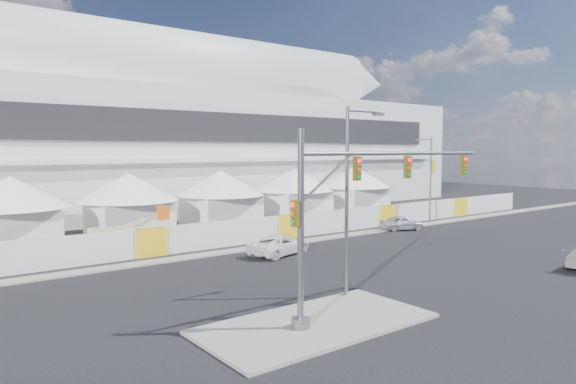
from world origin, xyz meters
TOP-DOWN VIEW (x-y plane):
  - ground at (0.00, 0.00)m, footprint 160.00×160.00m
  - median_island at (-6.00, -3.00)m, footprint 10.00×5.00m
  - far_curb at (20.00, 12.50)m, footprint 80.00×1.20m
  - stadium at (8.71, 41.50)m, footprint 80.00×24.80m
  - tent_row at (0.50, 24.00)m, footprint 53.40×8.40m
  - hoarding_fence at (6.00, 14.50)m, footprint 70.00×0.25m
  - scaffold_tower at (46.00, 36.00)m, footprint 4.40×4.40m
  - sedan_silver at (16.87, 11.66)m, footprint 3.00×4.29m
  - pickup_curb at (1.47, 9.66)m, footprint 3.66×5.53m
  - lot_car_a at (17.30, 18.36)m, footprint 3.77×4.15m
  - lot_car_b at (28.86, 16.59)m, footprint 3.23×4.10m
  - traffic_mast at (-4.48, -3.16)m, footprint 12.15×0.78m
  - streetlight_median at (-1.91, -0.80)m, footprint 2.58×0.26m
  - streetlight_curb at (21.87, 12.50)m, footprint 2.54×0.57m
  - boom_lift at (-8.31, 16.66)m, footprint 6.78×2.41m

SIDE VIEW (x-z plane):
  - ground at x=0.00m, z-range 0.00..0.00m
  - far_curb at x=20.00m, z-range 0.00..0.12m
  - median_island at x=-6.00m, z-range 0.00..0.15m
  - lot_car_b at x=28.86m, z-range 0.00..1.31m
  - sedan_silver at x=16.87m, z-range 0.00..1.36m
  - lot_car_a at x=17.30m, z-range 0.00..1.38m
  - pickup_curb at x=1.47m, z-range 0.00..1.41m
  - boom_lift at x=-8.31m, z-range -0.77..2.56m
  - hoarding_fence at x=6.00m, z-range 0.00..2.00m
  - tent_row at x=0.50m, z-range 0.45..5.85m
  - traffic_mast at x=-4.48m, z-range 0.67..8.70m
  - streetlight_curb at x=21.87m, z-range 0.69..9.25m
  - streetlight_median at x=-1.91m, z-range 0.84..10.16m
  - scaffold_tower at x=46.00m, z-range 0.00..12.00m
  - stadium at x=8.71m, z-range -1.54..20.44m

